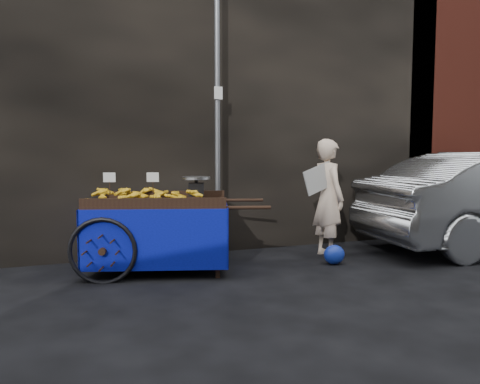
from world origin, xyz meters
name	(u,v)px	position (x,y,z in m)	size (l,w,h in m)	color
ground	(226,281)	(0.00, 0.00, 0.00)	(80.00, 80.00, 0.00)	black
building_wall	(200,96)	(0.39, 2.60, 2.50)	(13.50, 2.00, 5.00)	black
street_pole	(217,121)	(0.30, 1.30, 2.01)	(0.12, 0.10, 4.00)	slate
banana_cart	(154,209)	(-0.72, 0.82, 0.82)	(2.64, 1.73, 1.32)	black
vendor	(328,198)	(1.85, 0.77, 0.87)	(0.74, 0.66, 1.74)	beige
plastic_bag	(334,255)	(1.67, 0.27, 0.14)	(0.30, 0.24, 0.27)	#1934C1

